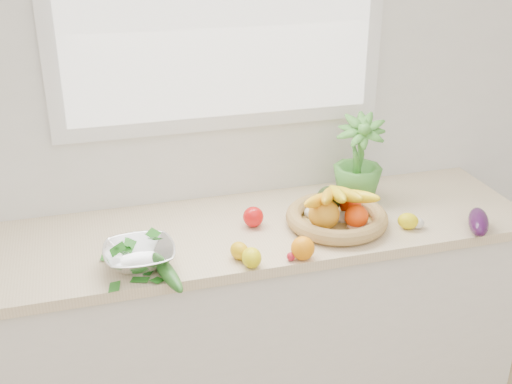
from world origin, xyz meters
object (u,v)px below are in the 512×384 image
object	(u,v)px
apple	(253,217)
potted_herb	(358,159)
eggplant	(478,222)
cucumber	(167,272)
colander_with_spinach	(139,252)
fruit_basket	(336,212)

from	to	relation	value
apple	potted_herb	bearing A→B (deg)	13.14
eggplant	potted_herb	distance (m)	0.52
eggplant	cucumber	world-z (taller)	eggplant
eggplant	cucumber	bearing A→B (deg)	-179.57
eggplant	colander_with_spinach	world-z (taller)	colander_with_spinach
eggplant	cucumber	size ratio (longest dim) A/B	0.73
eggplant	fruit_basket	bearing A→B (deg)	159.00
cucumber	colander_with_spinach	xyz separation A→B (m)	(-0.08, 0.09, 0.04)
eggplant	cucumber	distance (m)	1.16
apple	fruit_basket	size ratio (longest dim) A/B	0.17
fruit_basket	colander_with_spinach	bearing A→B (deg)	-171.81
apple	cucumber	bearing A→B (deg)	-143.21
apple	fruit_basket	world-z (taller)	fruit_basket
apple	eggplant	world-z (taller)	same
apple	colander_with_spinach	distance (m)	0.49
eggplant	potted_herb	world-z (taller)	potted_herb
apple	fruit_basket	xyz separation A→B (m)	(0.30, -0.08, 0.02)
apple	potted_herb	world-z (taller)	potted_herb
cucumber	potted_herb	bearing A→B (deg)	24.72
cucumber	fruit_basket	size ratio (longest dim) A/B	0.60
fruit_basket	colander_with_spinach	distance (m)	0.76
apple	eggplant	size ratio (longest dim) A/B	0.40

